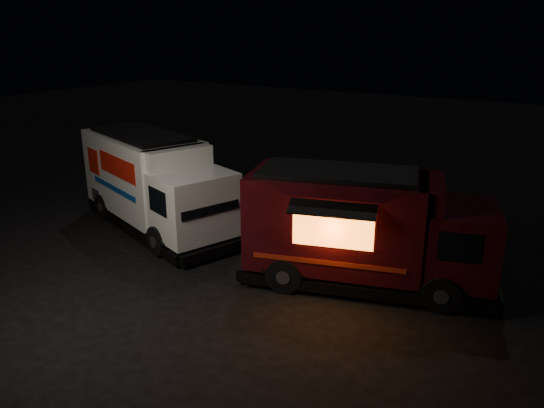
% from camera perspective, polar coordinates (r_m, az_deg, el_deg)
% --- Properties ---
extents(ground, '(80.00, 80.00, 0.00)m').
position_cam_1_polar(ground, '(14.26, -6.81, -7.32)').
color(ground, black).
rests_on(ground, ground).
extents(white_truck, '(7.01, 4.37, 3.01)m').
position_cam_1_polar(white_truck, '(17.04, -12.29, 2.14)').
color(white_truck, white).
rests_on(white_truck, ground).
extents(red_truck, '(6.64, 3.94, 2.91)m').
position_cam_1_polar(red_truck, '(13.26, 10.39, -2.69)').
color(red_truck, '#390A10').
rests_on(red_truck, ground).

